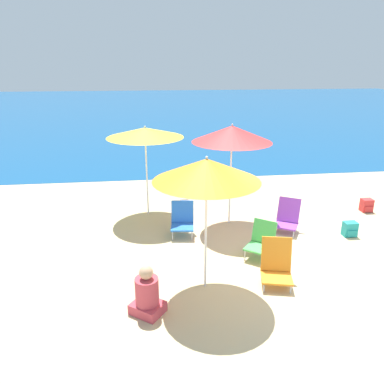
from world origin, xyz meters
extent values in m
plane|color=#C6B284|center=(0.00, 0.00, 0.00)|extent=(60.00, 60.00, 0.00)
cube|color=navy|center=(0.00, 25.74, 0.00)|extent=(60.00, 40.00, 0.01)
cylinder|color=white|center=(-1.11, 2.14, 0.96)|extent=(0.04, 0.04, 1.91)
cone|color=red|center=(-1.11, 2.14, 2.09)|extent=(1.76, 1.76, 0.36)
sphere|color=white|center=(-1.11, 2.14, 2.29)|extent=(0.04, 0.04, 0.04)
cylinder|color=white|center=(-2.98, 2.93, 0.95)|extent=(0.04, 0.04, 1.91)
cone|color=yellow|center=(-2.98, 2.93, 2.02)|extent=(1.79, 1.79, 0.23)
sphere|color=white|center=(-2.98, 2.93, 2.15)|extent=(0.04, 0.04, 0.04)
cylinder|color=white|center=(-2.07, -0.38, 0.92)|extent=(0.04, 0.04, 1.85)
cone|color=orange|center=(-2.07, -0.38, 2.02)|extent=(1.66, 1.66, 0.35)
sphere|color=white|center=(-2.07, -0.38, 2.22)|extent=(0.04, 0.04, 0.04)
cylinder|color=silver|center=(-1.19, 0.38, 0.11)|extent=(0.02, 0.02, 0.21)
cylinder|color=silver|center=(-0.88, 0.14, 0.11)|extent=(0.02, 0.02, 0.21)
cylinder|color=silver|center=(-0.94, 0.70, 0.11)|extent=(0.02, 0.02, 0.21)
cylinder|color=silver|center=(-0.64, 0.46, 0.11)|extent=(0.02, 0.02, 0.21)
cube|color=#47B756|center=(-0.91, 0.42, 0.23)|extent=(0.65, 0.65, 0.04)
cube|color=#47B756|center=(-0.77, 0.60, 0.47)|extent=(0.44, 0.39, 0.45)
cylinder|color=silver|center=(-1.14, -0.66, 0.07)|extent=(0.02, 0.02, 0.14)
cylinder|color=silver|center=(-0.72, -0.75, 0.07)|extent=(0.02, 0.02, 0.14)
cylinder|color=silver|center=(-1.05, -0.27, 0.07)|extent=(0.02, 0.02, 0.14)
cylinder|color=silver|center=(-0.63, -0.37, 0.07)|extent=(0.02, 0.02, 0.14)
cube|color=orange|center=(-0.89, -0.51, 0.16)|extent=(0.60, 0.57, 0.04)
cube|color=orange|center=(-0.83, -0.28, 0.47)|extent=(0.53, 0.28, 0.58)
cylinder|color=silver|center=(-2.49, 1.40, 0.10)|extent=(0.02, 0.02, 0.20)
cylinder|color=silver|center=(-2.08, 1.35, 0.10)|extent=(0.02, 0.02, 0.20)
cylinder|color=silver|center=(-2.44, 1.77, 0.10)|extent=(0.02, 0.02, 0.20)
cylinder|color=silver|center=(-2.04, 1.72, 0.10)|extent=(0.02, 0.02, 0.20)
cube|color=blue|center=(-2.26, 1.56, 0.22)|extent=(0.53, 0.50, 0.04)
cube|color=blue|center=(-2.23, 1.78, 0.48)|extent=(0.49, 0.17, 0.49)
cylinder|color=silver|center=(-0.26, 1.41, 0.08)|extent=(0.02, 0.02, 0.16)
cylinder|color=silver|center=(0.09, 1.20, 0.08)|extent=(0.02, 0.02, 0.16)
cylinder|color=silver|center=(-0.06, 1.74, 0.08)|extent=(0.02, 0.02, 0.16)
cylinder|color=silver|center=(0.28, 1.53, 0.08)|extent=(0.02, 0.02, 0.16)
cube|color=purple|center=(0.01, 1.47, 0.18)|extent=(0.64, 0.63, 0.04)
cube|color=purple|center=(0.13, 1.66, 0.46)|extent=(0.52, 0.43, 0.51)
cube|color=#BF3F4C|center=(-3.03, -0.97, 0.08)|extent=(0.59, 0.58, 0.16)
cylinder|color=#BF3F4C|center=(-3.03, -0.97, 0.37)|extent=(0.35, 0.35, 0.42)
sphere|color=tan|center=(-3.03, -0.97, 0.69)|extent=(0.21, 0.21, 0.21)
cube|color=teal|center=(1.32, 1.15, 0.16)|extent=(0.28, 0.20, 0.32)
cube|color=teal|center=(1.32, 1.03, 0.10)|extent=(0.20, 0.03, 0.14)
cube|color=red|center=(2.47, 2.43, 0.16)|extent=(0.27, 0.21, 0.32)
cube|color=red|center=(2.47, 2.31, 0.10)|extent=(0.19, 0.03, 0.14)
cylinder|color=gold|center=(-2.06, 3.43, 0.04)|extent=(0.01, 0.01, 0.07)
cylinder|color=gold|center=(-2.01, 3.43, 0.04)|extent=(0.01, 0.01, 0.07)
ellipsoid|color=white|center=(-2.03, 3.43, 0.14)|extent=(0.26, 0.11, 0.13)
sphere|color=white|center=(-1.93, 3.43, 0.19)|extent=(0.07, 0.07, 0.07)
camera|label=1|loc=(-2.95, -5.72, 3.55)|focal=35.00mm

